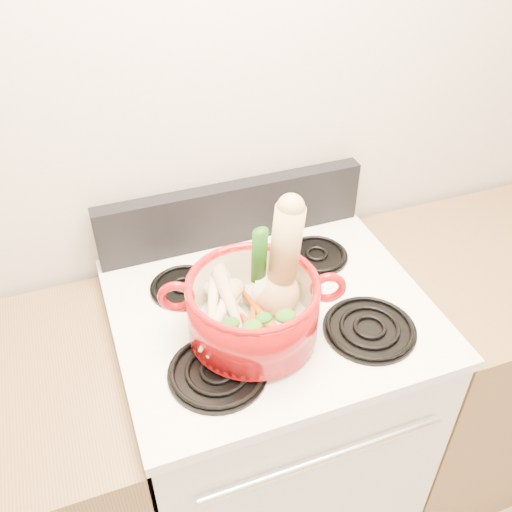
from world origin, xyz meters
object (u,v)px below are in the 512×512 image
object	(u,v)px
stove_body	(268,422)
leek	(259,271)
dutch_oven	(253,308)
squash	(277,262)

from	to	relation	value
stove_body	leek	distance (m)	0.67
stove_body	dutch_oven	xyz separation A→B (m)	(-0.08, -0.08, 0.58)
stove_body	squash	bearing A→B (deg)	-101.99
stove_body	squash	size ratio (longest dim) A/B	3.23
dutch_oven	leek	distance (m)	0.09
dutch_oven	squash	distance (m)	0.12
squash	dutch_oven	bearing A→B (deg)	-154.85
squash	leek	world-z (taller)	squash
leek	squash	bearing A→B (deg)	-22.10
squash	leek	distance (m)	0.05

